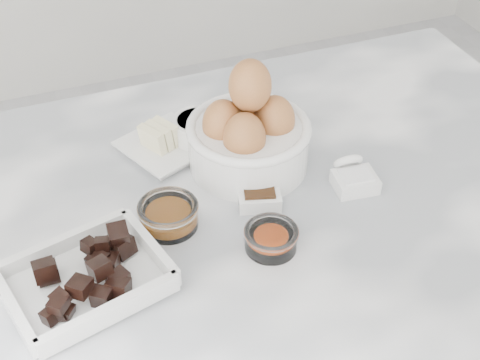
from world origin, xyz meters
name	(u,v)px	position (x,y,z in m)	size (l,w,h in m)	color
marble_slab	(235,227)	(0.00, 0.00, 0.92)	(1.20, 0.80, 0.04)	white
chocolate_dish	(85,276)	(-0.22, -0.06, 0.96)	(0.23, 0.20, 0.05)	white
butter_plate	(165,141)	(-0.05, 0.19, 0.96)	(0.17, 0.17, 0.05)	white
sugar_ramekin	(199,131)	(0.01, 0.18, 0.97)	(0.08, 0.08, 0.05)	white
egg_bowl	(249,133)	(0.06, 0.11, 1.00)	(0.19, 0.19, 0.18)	white
honey_bowl	(168,215)	(-0.09, 0.02, 0.96)	(0.09, 0.09, 0.04)	white
zest_bowl	(271,238)	(0.03, -0.07, 0.96)	(0.08, 0.08, 0.03)	white
vanilla_spoon	(259,192)	(0.05, 0.02, 0.96)	(0.07, 0.09, 0.05)	white
salt_spoon	(353,176)	(0.19, 0.00, 0.96)	(0.07, 0.08, 0.05)	white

